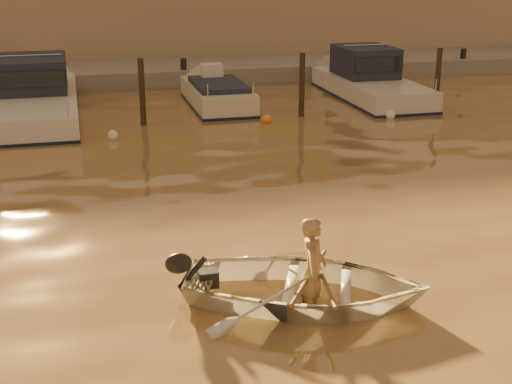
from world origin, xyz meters
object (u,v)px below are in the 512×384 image
object	(u,v)px
moored_boat_2	(34,96)
moored_boat_4	(371,81)
person	(313,270)
moored_boat_3	(217,99)
dinghy	(306,286)
waterfront_building	(116,10)

from	to	relation	value
moored_boat_2	moored_boat_4	bearing A→B (deg)	0.00
person	moored_boat_3	xyz separation A→B (m)	(1.44, 14.38, -0.29)
dinghy	moored_boat_3	distance (m)	14.42
dinghy	person	world-z (taller)	person
moored_boat_4	waterfront_building	size ratio (longest dim) A/B	0.15
waterfront_building	person	bearing A→B (deg)	-87.59
person	moored_boat_4	xyz separation A→B (m)	(7.03, 14.38, 0.11)
dinghy	moored_boat_2	xyz separation A→B (m)	(-4.40, 14.34, 0.37)
person	moored_boat_4	world-z (taller)	moored_boat_4
moored_boat_3	moored_boat_4	distance (m)	5.60
moored_boat_4	moored_boat_2	bearing A→B (deg)	180.00
person	waterfront_building	xyz separation A→B (m)	(-1.07, 25.38, 1.88)
moored_boat_2	waterfront_building	bearing A→B (deg)	72.69
person	moored_boat_4	distance (m)	16.00
moored_boat_4	waterfront_building	bearing A→B (deg)	126.36
moored_boat_3	moored_boat_4	xyz separation A→B (m)	(5.58, 0.00, 0.40)
moored_boat_3	waterfront_building	world-z (taller)	waterfront_building
moored_boat_2	moored_boat_3	xyz separation A→B (m)	(5.94, 0.00, -0.40)
moored_boat_2	moored_boat_3	size ratio (longest dim) A/B	1.65
dinghy	moored_boat_2	distance (m)	15.01
person	moored_boat_3	world-z (taller)	person
dinghy	moored_boat_2	bearing A→B (deg)	39.08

